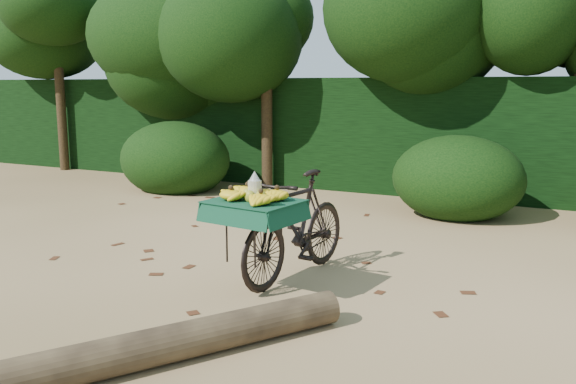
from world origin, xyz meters
The scene contains 7 objects.
ground centered at (0.00, 0.00, 0.00)m, with size 80.00×80.00×0.00m, color tan.
vendor_bicycle centered at (0.77, 1.08, 0.48)m, with size 0.76×1.72×0.95m.
fallen_log centered at (0.61, -1.11, 0.12)m, with size 0.24×0.24×3.26m, color brown.
hedge_backdrop centered at (0.00, 6.30, 0.90)m, with size 26.00×1.80×1.80m, color black.
tree_row centered at (-0.65, 5.50, 2.00)m, with size 14.50×2.00×4.00m, color black, non-canonical shape.
bush_clumps centered at (0.50, 4.30, 0.45)m, with size 8.80×1.70×0.90m, color black, non-canonical shape.
leaf_litter centered at (0.00, 0.65, 0.01)m, with size 7.00×7.30×0.01m, color #4A2613, non-canonical shape.
Camera 1 is at (3.08, -3.55, 1.68)m, focal length 38.00 mm.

